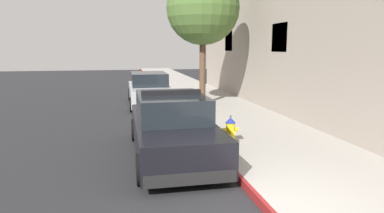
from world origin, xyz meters
The scene contains 8 objects.
ground_plane centered at (-4.16, 10.00, -0.10)m, with size 31.03×60.00×0.20m, color #232326.
sidewalk_pavement centered at (1.84, 10.00, 0.08)m, with size 3.67×60.00×0.17m, color #9E9991.
curb_painted_edge centered at (-0.04, 10.00, 0.08)m, with size 0.08×60.00×0.17m, color maroon.
storefront_building centered at (6.59, 7.64, 3.03)m, with size 6.09×23.15×6.04m.
police_cruiser centered at (-1.12, 3.50, 0.74)m, with size 1.94×4.84×1.68m.
parked_car_silver_ahead centered at (-1.07, 11.58, 0.74)m, with size 1.94×4.84×1.56m.
fire_hydrant centered at (0.51, 3.77, 0.52)m, with size 0.44×0.40×0.76m.
street_tree centered at (1.27, 10.27, 4.45)m, with size 3.24×3.24×5.92m.
Camera 1 is at (-2.29, -4.76, 2.69)m, focal length 31.76 mm.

